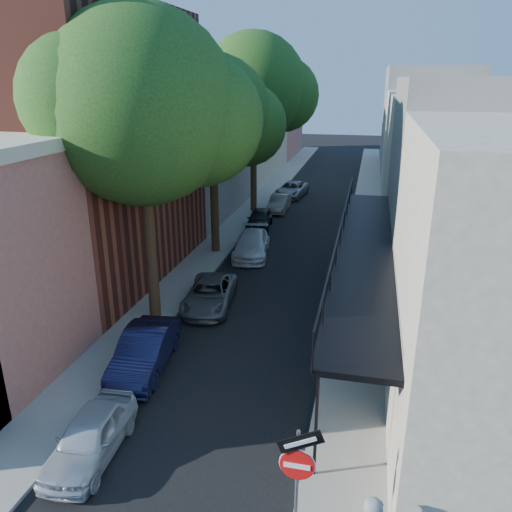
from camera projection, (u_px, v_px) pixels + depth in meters
The scene contains 16 objects.
road_surface at pixel (312, 205), 37.33m from camera, with size 6.00×64.00×0.01m, color black.
sidewalk_left at pixel (260, 201), 38.16m from camera, with size 2.00×64.00×0.12m, color gray.
sidewalk_right at pixel (367, 207), 36.47m from camera, with size 2.00×64.00×0.12m, color gray.
buildings_left at pixel (186, 136), 36.50m from camera, with size 10.10×59.10×12.00m.
buildings_right at pixel (447, 150), 33.48m from camera, with size 9.80×55.00×10.00m.
sign_post at pixel (297, 470), 9.35m from camera, with size 0.89×0.17×2.99m.
oak_near at pixel (155, 111), 17.28m from camera, with size 7.48×6.80×11.42m.
oak_mid at pixel (221, 118), 24.88m from camera, with size 6.60×6.00×10.20m.
oak_far at pixel (261, 89), 32.75m from camera, with size 7.70×7.00×11.90m.
parked_car_a at pixel (90, 436), 12.37m from camera, with size 1.36×3.37×1.15m, color #B2BCC5.
parked_car_b at pixel (145, 351), 16.08m from camera, with size 1.40×4.01×1.32m, color #111336.
parked_car_c at pixel (210, 294), 20.55m from camera, with size 1.85×4.02×1.12m, color slate.
parked_car_d at pixel (252, 245), 26.46m from camera, with size 1.74×4.28×1.24m, color silver.
parked_car_e at pixel (259, 219), 31.31m from camera, with size 1.44×3.57×1.22m, color black.
parked_car_f at pixel (279, 203), 35.39m from camera, with size 1.21×3.47×1.14m, color gray.
parked_car_g at pixel (292, 189), 39.65m from camera, with size 1.97×4.26×1.19m, color gray.
Camera 1 is at (4.07, -6.46, 8.96)m, focal length 35.00 mm.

